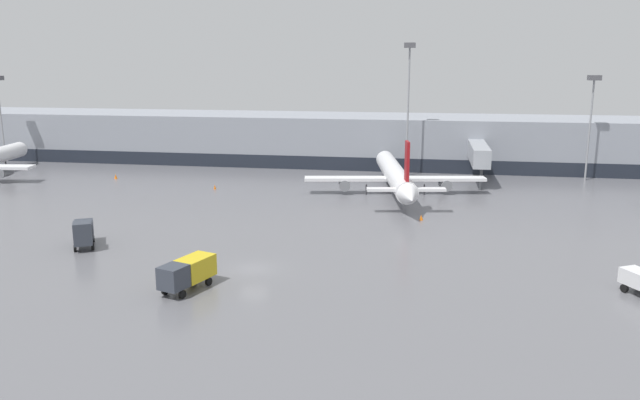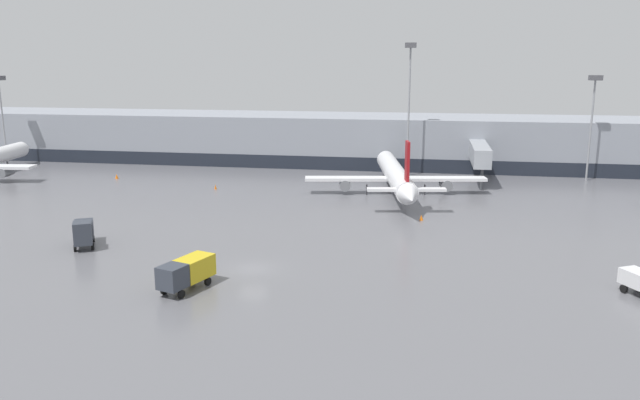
# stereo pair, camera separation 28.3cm
# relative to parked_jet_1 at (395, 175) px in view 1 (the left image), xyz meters

# --- Properties ---
(ground_plane) EXTENTS (320.00, 320.00, 0.00)m
(ground_plane) POSITION_rel_parked_jet_1_xyz_m (-11.21, -35.90, -2.74)
(ground_plane) COLOR slate
(terminal_building) EXTENTS (160.00, 29.93, 9.00)m
(terminal_building) POSITION_rel_parked_jet_1_xyz_m (-11.11, 26.02, 1.76)
(terminal_building) COLOR gray
(terminal_building) RESTS_ON ground_plane
(parked_jet_1) EXTENTS (26.14, 34.78, 9.17)m
(parked_jet_1) POSITION_rel_parked_jet_1_xyz_m (0.00, 0.00, 0.00)
(parked_jet_1) COLOR white
(parked_jet_1) RESTS_ON ground_plane
(service_truck_0) EXTENTS (3.61, 5.84, 2.60)m
(service_truck_0) POSITION_rel_parked_jet_1_xyz_m (-15.20, -41.99, -1.13)
(service_truck_0) COLOR gold
(service_truck_0) RESTS_ON ground_plane
(service_truck_1) EXTENTS (3.99, 5.30, 2.99)m
(service_truck_1) POSITION_rel_parked_jet_1_xyz_m (-30.43, -32.03, -1.09)
(service_truck_1) COLOR #2D333D
(service_truck_1) RESTS_ON ground_plane
(traffic_cone_0) EXTENTS (0.52, 0.52, 0.78)m
(traffic_cone_0) POSITION_rel_parked_jet_1_xyz_m (-45.64, 4.05, -2.35)
(traffic_cone_0) COLOR orange
(traffic_cone_0) RESTS_ON ground_plane
(traffic_cone_2) EXTENTS (0.49, 0.49, 0.64)m
(traffic_cone_2) POSITION_rel_parked_jet_1_xyz_m (3.99, -14.90, -2.42)
(traffic_cone_2) COLOR orange
(traffic_cone_2) RESTS_ON ground_plane
(traffic_cone_3) EXTENTS (0.37, 0.37, 0.72)m
(traffic_cone_3) POSITION_rel_parked_jet_1_xyz_m (-26.84, -1.34, -2.38)
(traffic_cone_3) COLOR orange
(traffic_cone_3) RESTS_ON ground_plane
(apron_light_mast_2) EXTENTS (1.80, 1.80, 21.72)m
(apron_light_mast_2) POSITION_rel_parked_jet_1_xyz_m (1.13, 14.95, 14.02)
(apron_light_mast_2) COLOR gray
(apron_light_mast_2) RESTS_ON ground_plane
(apron_light_mast_3) EXTENTS (1.80, 1.80, 16.70)m
(apron_light_mast_3) POSITION_rel_parked_jet_1_xyz_m (29.84, 15.63, 10.59)
(apron_light_mast_3) COLOR gray
(apron_light_mast_3) RESTS_ON ground_plane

